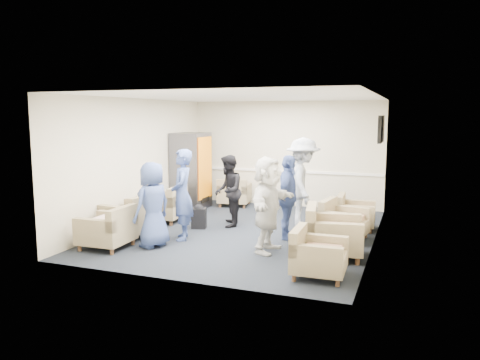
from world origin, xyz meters
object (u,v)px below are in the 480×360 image
at_px(armchair_left_mid, 133,218).
at_px(person_mid_left, 182,195).
at_px(person_mid_right, 288,197).
at_px(person_front_right, 268,205).
at_px(armchair_left_far, 165,206).
at_px(person_front_left, 153,205).
at_px(armchair_right_midfar, 341,223).
at_px(armchair_corner, 234,194).
at_px(person_back_left, 228,191).
at_px(person_back_right, 303,183).
at_px(armchair_right_midnear, 330,235).
at_px(vending_machine, 191,171).
at_px(armchair_right_far, 353,214).
at_px(armchair_right_near, 316,256).
at_px(armchair_left_near, 109,230).

distance_m(armchair_left_mid, person_mid_left, 1.13).
relative_size(person_mid_right, person_front_right, 0.97).
bearing_deg(armchair_left_far, person_front_left, 18.22).
distance_m(armchair_right_midfar, armchair_corner, 3.87).
relative_size(armchair_corner, person_front_left, 0.58).
xyz_separation_m(person_back_left, person_back_right, (1.49, 0.48, 0.18)).
distance_m(armchair_right_midnear, person_front_left, 3.14).
bearing_deg(person_front_left, armchair_right_midnear, 117.77).
bearing_deg(armchair_right_midnear, armchair_left_mid, 80.40).
bearing_deg(armchair_left_far, person_back_left, 87.61).
height_order(vending_machine, person_back_left, vending_machine).
distance_m(armchair_right_midnear, vending_machine, 4.93).
relative_size(armchair_right_midnear, person_mid_left, 0.61).
bearing_deg(armchair_right_far, armchair_corner, 63.58).
distance_m(armchair_right_near, person_front_left, 3.13).
distance_m(armchair_right_near, vending_machine, 5.58).
bearing_deg(armchair_right_midnear, armchair_left_far, 61.44).
bearing_deg(person_back_left, armchair_right_midfar, 66.86).
distance_m(armchair_left_mid, person_mid_right, 3.03).
xyz_separation_m(armchair_right_midnear, person_back_right, (-0.90, 1.88, 0.58)).
height_order(vending_machine, person_mid_right, vending_machine).
height_order(armchair_left_far, person_back_left, person_back_left).
xyz_separation_m(armchair_left_mid, armchair_left_far, (-0.05, 1.33, -0.01)).
distance_m(armchair_left_far, person_back_left, 1.54).
bearing_deg(person_mid_right, person_front_left, 118.74).
xyz_separation_m(armchair_right_midfar, person_front_right, (-1.08, -1.28, 0.51)).
bearing_deg(armchair_corner, person_mid_left, 85.46).
bearing_deg(armchair_right_midnear, armchair_corner, 31.59).
xyz_separation_m(armchair_left_mid, armchair_right_midnear, (3.82, 0.01, 0.01)).
relative_size(armchair_right_near, armchair_corner, 0.88).
distance_m(armchair_left_near, armchair_right_midnear, 3.86).
xyz_separation_m(armchair_right_midnear, armchair_right_midfar, (0.01, 1.19, -0.04)).
relative_size(person_back_left, person_mid_right, 0.95).
bearing_deg(armchair_corner, armchair_left_far, 61.14).
xyz_separation_m(armchair_left_near, person_front_right, (2.69, 0.79, 0.51)).
xyz_separation_m(armchair_right_near, armchair_right_midfar, (0.04, 2.24, 0.02)).
relative_size(armchair_right_midnear, person_back_left, 0.69).
bearing_deg(person_back_left, armchair_right_midnear, 41.50).
relative_size(armchair_left_near, person_front_right, 0.50).
height_order(vending_machine, person_mid_left, vending_machine).
xyz_separation_m(vending_machine, person_front_right, (2.92, -2.93, -0.13)).
distance_m(person_front_left, person_mid_left, 0.69).
height_order(armchair_right_near, person_mid_left, person_mid_left).
bearing_deg(person_back_left, armchair_left_near, -49.20).
relative_size(armchair_right_far, person_back_left, 0.52).
height_order(armchair_right_midnear, person_mid_left, person_mid_left).
bearing_deg(vending_machine, armchair_right_near, -44.58).
bearing_deg(armchair_left_near, person_front_right, 105.21).
bearing_deg(person_mid_right, armchair_left_mid, 102.73).
bearing_deg(person_mid_left, vending_machine, 177.83).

